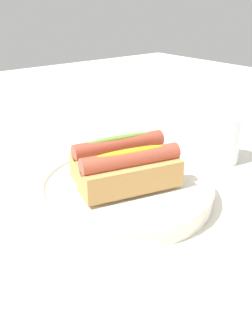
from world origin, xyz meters
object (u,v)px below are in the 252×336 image
(hotdog_back, at_px, (133,171))
(water_glass, at_px, (222,142))
(serving_bowl, at_px, (126,188))
(hotdog_front, at_px, (119,157))

(hotdog_back, distance_m, water_glass, 0.24)
(serving_bowl, height_order, hotdog_front, hotdog_front)
(hotdog_front, bearing_deg, serving_bowl, 74.27)
(hotdog_front, bearing_deg, water_glass, 173.16)
(hotdog_back, bearing_deg, hotdog_front, -105.73)
(serving_bowl, distance_m, water_glass, 0.24)
(hotdog_back, bearing_deg, serving_bowl, -105.73)
(serving_bowl, height_order, hotdog_back, hotdog_back)
(hotdog_front, height_order, water_glass, hotdog_front)
(hotdog_back, bearing_deg, water_glass, -173.94)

